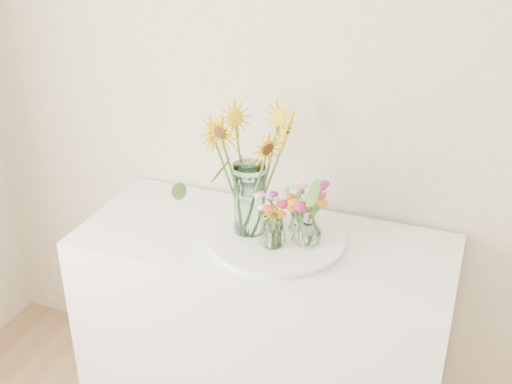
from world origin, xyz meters
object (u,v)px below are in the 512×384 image
(mason_jar, at_px, (249,199))
(small_vase_b, at_px, (308,226))
(tray, at_px, (276,239))
(counter, at_px, (263,335))
(small_vase_a, at_px, (273,232))
(small_vase_c, at_px, (300,218))

(mason_jar, bearing_deg, small_vase_b, -1.09)
(tray, xyz_separation_m, mason_jar, (-0.10, -0.00, 0.15))
(counter, height_order, mason_jar, mason_jar)
(counter, relative_size, small_vase_b, 9.73)
(counter, height_order, small_vase_b, small_vase_b)
(small_vase_a, distance_m, small_vase_c, 0.15)
(tray, relative_size, small_vase_a, 4.20)
(counter, bearing_deg, tray, -1.72)
(small_vase_a, height_order, small_vase_b, small_vase_b)
(small_vase_c, bearing_deg, small_vase_b, -54.51)
(small_vase_a, bearing_deg, tray, 100.38)
(small_vase_c, bearing_deg, counter, -150.41)
(tray, xyz_separation_m, small_vase_c, (0.07, 0.07, 0.07))
(counter, distance_m, tray, 0.47)
(small_vase_b, bearing_deg, small_vase_c, 125.49)
(counter, bearing_deg, small_vase_c, 29.59)
(counter, relative_size, small_vase_a, 12.05)
(small_vase_a, bearing_deg, small_vase_c, 68.79)
(counter, distance_m, small_vase_c, 0.55)
(tray, xyz_separation_m, small_vase_b, (0.12, -0.01, 0.08))
(counter, xyz_separation_m, mason_jar, (-0.06, -0.00, 0.61))
(mason_jar, xyz_separation_m, small_vase_a, (0.12, -0.07, -0.08))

